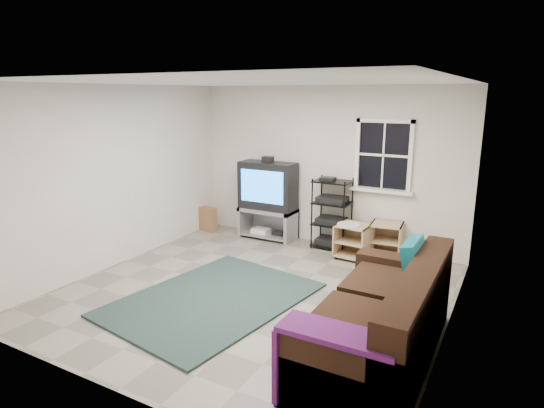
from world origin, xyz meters
The scene contains 8 objects.
room centered at (0.95, 2.27, 1.48)m, with size 4.60×4.62×4.60m.
tv_unit centered at (-0.94, 2.03, 0.79)m, with size 0.98×0.49×1.44m.
av_rack centered at (0.22, 2.07, 0.50)m, with size 0.58×0.42×1.16m.
side_table_left centered at (1.12, 2.09, 0.29)m, with size 0.51×0.51×0.54m.
side_table_right centered at (0.69, 1.81, 0.31)m, with size 0.52×0.53×0.56m.
sofa centered at (1.82, -0.71, 0.37)m, with size 1.00×2.27×1.04m.
shag_rug centered at (-0.32, -0.47, 0.01)m, with size 1.78×2.44×0.03m, color #311E16.
paper_bag centered at (-2.15, 1.89, 0.22)m, with size 0.30×0.19×0.43m, color brown.
Camera 1 is at (2.79, -4.62, 2.47)m, focal length 30.00 mm.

